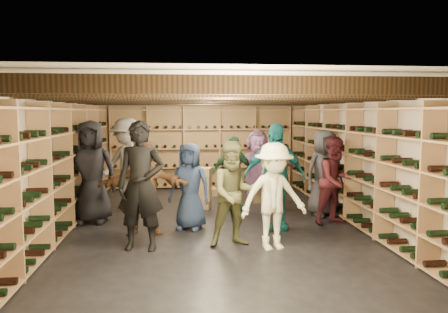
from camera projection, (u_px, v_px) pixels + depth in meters
ground at (213, 224)px, 7.84m from camera, size 8.00×8.00×0.00m
walls at (213, 158)px, 7.72m from camera, size 5.52×8.02×2.40m
ceiling at (213, 89)px, 7.59m from camera, size 5.50×8.00×0.01m
ceiling_joists at (213, 97)px, 7.61m from camera, size 5.40×7.12×0.18m
wine_rack_left at (64, 166)px, 7.46m from camera, size 0.32×7.50×2.15m
wine_rack_right at (353, 163)px, 7.99m from camera, size 0.32×7.50×2.15m
wine_rack_back at (202, 147)px, 11.52m from camera, size 4.70×0.30×2.15m
crate_stack_left at (198, 188)px, 9.11m from camera, size 0.57×0.45×0.85m
crate_stack_right at (264, 191)px, 9.72m from camera, size 0.54×0.39×0.51m
crate_loose at (207, 192)px, 10.50m from camera, size 0.58×0.47×0.17m
person_0 at (91, 172)px, 7.86m from camera, size 0.96×0.68×1.86m
person_1 at (141, 186)px, 6.30m from camera, size 0.76×0.57×1.89m
person_2 at (235, 194)px, 6.51m from camera, size 0.84×0.70×1.57m
person_3 at (274, 196)px, 6.33m from camera, size 1.11×0.77×1.57m
person_4 at (274, 176)px, 7.44m from camera, size 1.07×0.47×1.82m
person_5 at (144, 186)px, 7.16m from camera, size 1.47×0.49×1.58m
person_6 at (190, 186)px, 7.44m from camera, size 0.85×0.72×1.49m
person_7 at (274, 175)px, 8.70m from camera, size 0.64×0.53×1.51m
person_8 at (336, 181)px, 7.79m from camera, size 0.92×0.82×1.57m
person_9 at (127, 165)px, 8.86m from camera, size 1.40×1.14×1.88m
person_10 at (233, 173)px, 8.97m from camera, size 0.94×0.53×1.51m
person_11 at (257, 169)px, 9.15m from camera, size 1.54×0.57×1.63m
person_12 at (324, 173)px, 8.40m from camera, size 0.93×0.73×1.67m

